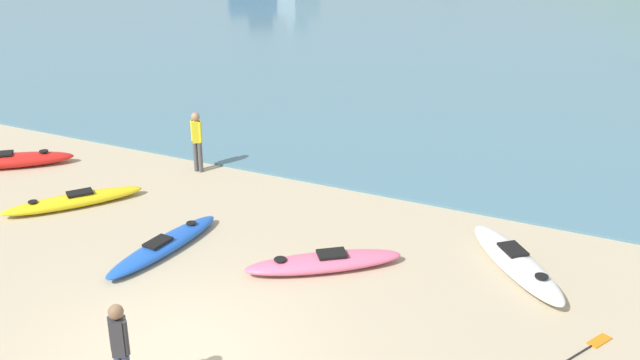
% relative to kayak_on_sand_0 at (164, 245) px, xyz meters
% --- Properties ---
extents(ground_plane, '(400.00, 400.00, 0.00)m').
position_rel_kayak_on_sand_0_xyz_m(ground_plane, '(2.26, -2.68, -0.13)').
color(ground_plane, tan).
extents(kayak_on_sand_0, '(0.84, 3.11, 0.30)m').
position_rel_kayak_on_sand_0_xyz_m(kayak_on_sand_0, '(0.00, 0.00, 0.00)').
color(kayak_on_sand_0, blue).
rests_on(kayak_on_sand_0, ground_plane).
extents(kayak_on_sand_2, '(2.29, 2.81, 0.33)m').
position_rel_kayak_on_sand_0_xyz_m(kayak_on_sand_2, '(-3.10, 0.86, 0.01)').
color(kayak_on_sand_2, yellow).
rests_on(kayak_on_sand_2, ground_plane).
extents(kayak_on_sand_3, '(2.87, 2.47, 0.40)m').
position_rel_kayak_on_sand_0_xyz_m(kayak_on_sand_3, '(-6.25, 1.97, 0.05)').
color(kayak_on_sand_3, red).
rests_on(kayak_on_sand_3, ground_plane).
extents(kayak_on_sand_4, '(2.59, 2.84, 0.40)m').
position_rel_kayak_on_sand_0_xyz_m(kayak_on_sand_4, '(6.40, 2.23, 0.05)').
color(kayak_on_sand_4, white).
rests_on(kayak_on_sand_4, ground_plane).
extents(kayak_on_sand_5, '(2.78, 2.37, 0.34)m').
position_rel_kayak_on_sand_0_xyz_m(kayak_on_sand_5, '(3.14, 0.72, 0.02)').
color(kayak_on_sand_5, '#E5668C').
rests_on(kayak_on_sand_5, ground_plane).
extents(person_near_foreground, '(0.32, 0.27, 1.57)m').
position_rel_kayak_on_sand_0_xyz_m(person_near_foreground, '(2.23, -3.88, 0.77)').
color(person_near_foreground, '#384260').
rests_on(person_near_foreground, ground_plane).
extents(person_near_waterline, '(0.31, 0.27, 1.53)m').
position_rel_kayak_on_sand_0_xyz_m(person_near_waterline, '(-1.78, 3.82, 0.75)').
color(person_near_waterline, '#4C4C4C').
rests_on(person_near_waterline, ground_plane).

